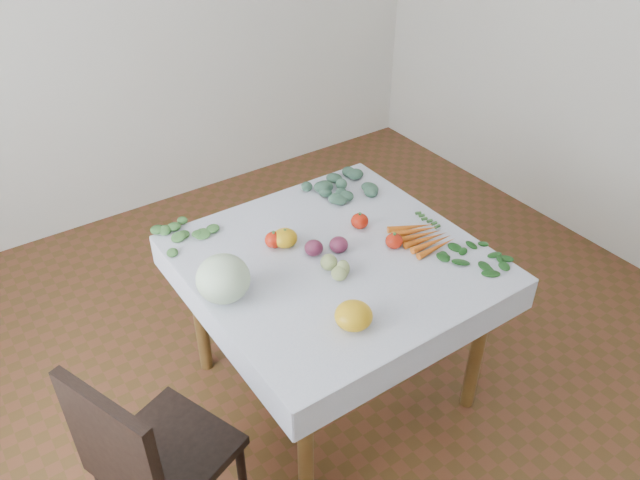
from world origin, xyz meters
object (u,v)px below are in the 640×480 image
object	(u,v)px
table	(335,277)
carrot_bunch	(422,237)
chair	(146,455)
cabbage	(223,279)
heirloom_back	(285,238)

from	to	relation	value
table	carrot_bunch	bearing A→B (deg)	-17.49
chair	carrot_bunch	world-z (taller)	chair
table	chair	bearing A→B (deg)	-164.73
table	cabbage	distance (m)	0.52
cabbage	heirloom_back	bearing A→B (deg)	23.17
table	cabbage	bearing A→B (deg)	176.51
chair	carrot_bunch	xyz separation A→B (m)	(1.31, 0.14, 0.26)
table	carrot_bunch	xyz separation A→B (m)	(0.37, -0.12, 0.12)
cabbage	carrot_bunch	distance (m)	0.86
chair	heirloom_back	size ratio (longest dim) A/B	8.39
heirloom_back	chair	bearing A→B (deg)	-151.87
table	carrot_bunch	size ratio (longest dim) A/B	4.10
chair	heirloom_back	distance (m)	0.98
table	chair	xyz separation A→B (m)	(-0.95, -0.26, -0.15)
table	chair	size ratio (longest dim) A/B	1.13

